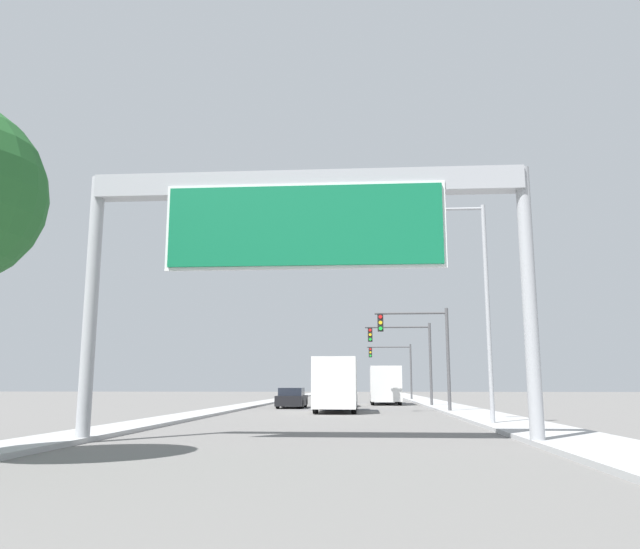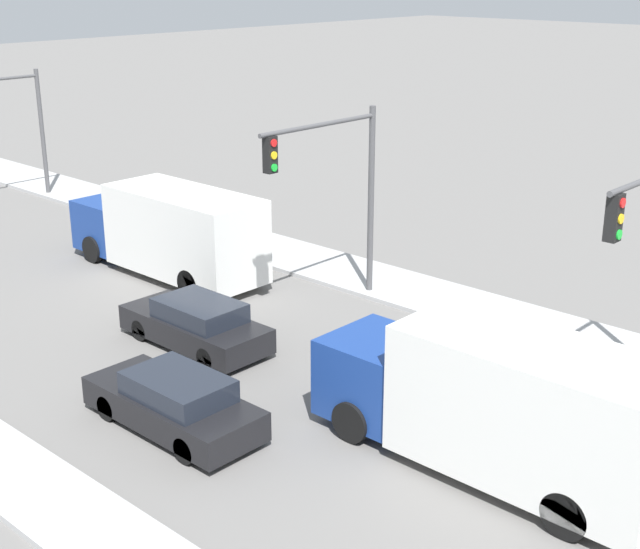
{
  "view_description": "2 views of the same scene",
  "coord_description": "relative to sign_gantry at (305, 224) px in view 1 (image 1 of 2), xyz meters",
  "views": [
    {
      "loc": [
        1.69,
        -0.03,
        1.65
      ],
      "look_at": [
        0.0,
        24.4,
        5.99
      ],
      "focal_mm": 35.0,
      "sensor_mm": 36.0,
      "label": 1
    },
    {
      "loc": [
        -15.07,
        30.18,
        10.49
      ],
      "look_at": [
        -0.14,
        43.91,
        3.41
      ],
      "focal_mm": 50.0,
      "sensor_mm": 36.0,
      "label": 2
    }
  ],
  "objects": [
    {
      "name": "traffic_light_mid_block",
      "position": [
        5.15,
        30.12,
        -2.08
      ],
      "size": [
        5.02,
        0.32,
        6.3
      ],
      "color": "#4C4C4F",
      "rests_on": "ground"
    },
    {
      "name": "traffic_light_far_intersection",
      "position": [
        5.2,
        50.12,
        -2.31
      ],
      "size": [
        4.78,
        0.32,
        5.97
      ],
      "color": "#4C4C4F",
      "rests_on": "ground"
    },
    {
      "name": "car_near_left",
      "position": [
        -3.5,
        27.64,
        -5.69
      ],
      "size": [
        1.88,
        4.77,
        1.43
      ],
      "color": "black",
      "rests_on": "ground"
    },
    {
      "name": "sign_gantry",
      "position": [
        0.0,
        0.0,
        0.0
      ],
      "size": [
        13.31,
        0.73,
        7.99
      ],
      "color": "#9EA0A5",
      "rests_on": "ground"
    },
    {
      "name": "truck_box_secondary",
      "position": [
        3.5,
        36.54,
        -4.76
      ],
      "size": [
        2.49,
        8.42,
        3.16
      ],
      "color": "navy",
      "rests_on": "ground"
    },
    {
      "name": "sidewalk_right",
      "position": [
        7.75,
        42.12,
        -6.3
      ],
      "size": [
        3.0,
        120.0,
        0.15
      ],
      "color": "#A9A9A9",
      "rests_on": "ground"
    },
    {
      "name": "car_far_right",
      "position": [
        0.0,
        31.02,
        -5.69
      ],
      "size": [
        1.89,
        4.78,
        1.44
      ],
      "color": "black",
      "rests_on": "ground"
    },
    {
      "name": "truck_box_primary",
      "position": [
        0.0,
        20.96,
        -4.73
      ],
      "size": [
        2.49,
        8.16,
        3.23
      ],
      "color": "navy",
      "rests_on": "ground"
    },
    {
      "name": "median_strip_left",
      "position": [
        -7.25,
        42.12,
        -6.3
      ],
      "size": [
        2.0,
        120.0,
        0.15
      ],
      "color": "#A9A9A9",
      "rests_on": "ground"
    },
    {
      "name": "street_lamp_right",
      "position": [
        6.6,
        8.14,
        -1.03
      ],
      "size": [
        2.26,
        0.28,
        9.19
      ],
      "color": "#9EA0A5",
      "rests_on": "ground"
    },
    {
      "name": "traffic_light_near_intersection",
      "position": [
        5.35,
        20.12,
        -2.16
      ],
      "size": [
        4.45,
        0.32,
        6.24
      ],
      "color": "#4C4C4F",
      "rests_on": "ground"
    }
  ]
}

